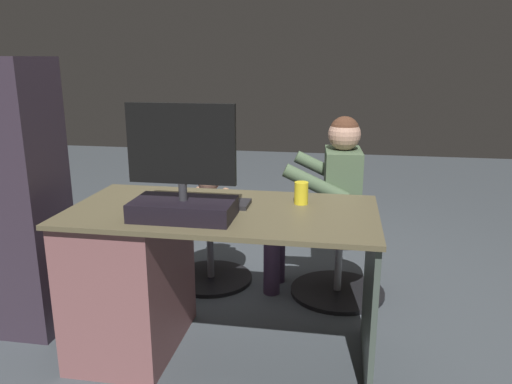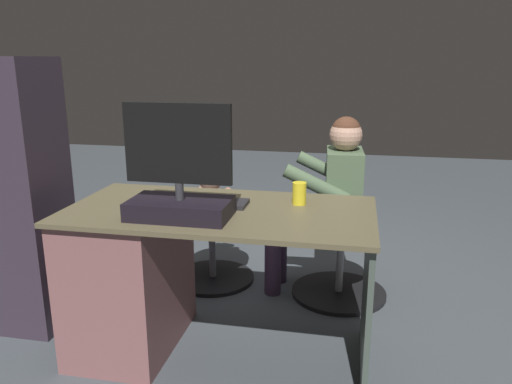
% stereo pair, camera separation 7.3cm
% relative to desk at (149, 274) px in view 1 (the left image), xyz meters
% --- Properties ---
extents(ground_plane, '(10.00, 10.00, 0.00)m').
position_rel_desk_xyz_m(ground_plane, '(-0.37, -0.41, -0.39)').
color(ground_plane, '#474E54').
extents(desk, '(1.39, 0.70, 0.73)m').
position_rel_desk_xyz_m(desk, '(0.00, 0.00, 0.00)').
color(desk, brown).
rests_on(desk, ground_plane).
extents(monitor, '(0.46, 0.24, 0.48)m').
position_rel_desk_xyz_m(monitor, '(-0.24, 0.15, 0.48)').
color(monitor, black).
rests_on(monitor, desk).
extents(keyboard, '(0.42, 0.14, 0.02)m').
position_rel_desk_xyz_m(keyboard, '(-0.27, -0.06, 0.35)').
color(keyboard, '#242226').
rests_on(keyboard, desk).
extents(computer_mouse, '(0.06, 0.10, 0.04)m').
position_rel_desk_xyz_m(computer_mouse, '(0.00, -0.07, 0.36)').
color(computer_mouse, '#1D222C').
rests_on(computer_mouse, desk).
extents(cup, '(0.06, 0.06, 0.10)m').
position_rel_desk_xyz_m(cup, '(-0.71, -0.15, 0.40)').
color(cup, yellow).
rests_on(cup, desk).
extents(tv_remote, '(0.06, 0.15, 0.02)m').
position_rel_desk_xyz_m(tv_remote, '(-0.03, -0.02, 0.35)').
color(tv_remote, black).
rests_on(tv_remote, desk).
extents(office_chair_teddy, '(0.53, 0.53, 0.42)m').
position_rel_desk_xyz_m(office_chair_teddy, '(-0.09, -0.79, -0.15)').
color(office_chair_teddy, black).
rests_on(office_chair_teddy, ground_plane).
extents(teddy_bear, '(0.23, 0.23, 0.33)m').
position_rel_desk_xyz_m(teddy_bear, '(-0.09, -0.80, 0.18)').
color(teddy_bear, '#9B6C52').
rests_on(teddy_bear, office_chair_teddy).
extents(visitor_chair, '(0.57, 0.57, 0.42)m').
position_rel_desk_xyz_m(visitor_chair, '(-0.90, -0.73, -0.16)').
color(visitor_chair, black).
rests_on(visitor_chair, ground_plane).
extents(person, '(0.56, 0.50, 1.08)m').
position_rel_desk_xyz_m(person, '(-0.81, -0.74, 0.24)').
color(person, '#4E6346').
rests_on(person, ground_plane).
extents(equipment_rack, '(0.44, 0.36, 1.40)m').
position_rel_desk_xyz_m(equipment_rack, '(0.74, -0.09, 0.31)').
color(equipment_rack, '#352A38').
rests_on(equipment_rack, ground_plane).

